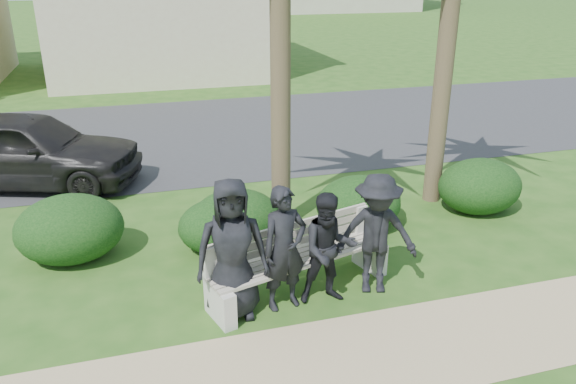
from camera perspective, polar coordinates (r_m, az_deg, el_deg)
name	(u,v)px	position (r m, az deg, el deg)	size (l,w,h in m)	color
ground	(325,277)	(8.16, 3.76, -8.59)	(160.00, 160.00, 0.00)	#265117
footpath	(378,354)	(6.79, 9.14, -15.91)	(30.00, 1.60, 0.01)	tan
asphalt_street	(224,132)	(15.36, -6.50, 6.12)	(160.00, 8.00, 0.01)	#2D2D30
park_bench	(300,264)	(7.63, 1.21, -7.31)	(2.75, 1.29, 0.91)	#A19687
man_a	(232,249)	(6.93, -5.73, -5.83)	(0.90, 0.58, 1.84)	black
man_b	(284,249)	(7.10, -0.36, -5.79)	(0.61, 0.40, 1.66)	black
man_c	(329,249)	(7.27, 4.17, -5.80)	(0.74, 0.58, 1.52)	black
man_d	(376,234)	(7.53, 8.96, -4.27)	(1.09, 0.63, 1.69)	black
hedge_a	(69,227)	(9.02, -21.32, -3.33)	(1.59, 1.31, 1.04)	black
hedge_b	(236,217)	(8.90, -5.33, -2.55)	(1.42, 1.17, 0.93)	black
hedge_c	(220,224)	(8.78, -6.94, -3.26)	(1.30, 1.07, 0.85)	black
hedge_d	(363,199)	(9.70, 7.65, -0.75)	(1.33, 1.09, 0.86)	black
hedge_e	(359,202)	(9.46, 7.18, -1.05)	(1.45, 1.20, 0.95)	black
hedge_f	(480,185)	(10.66, 18.92, 0.73)	(1.53, 1.26, 1.00)	black
car_a	(26,149)	(12.36, -25.04, 3.94)	(1.79, 4.44, 1.51)	black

